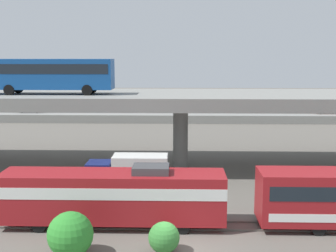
{
  "coord_description": "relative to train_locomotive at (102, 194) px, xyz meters",
  "views": [
    {
      "loc": [
        -0.03,
        -24.71,
        11.44
      ],
      "look_at": [
        -1.38,
        23.77,
        3.66
      ],
      "focal_mm": 47.91,
      "sensor_mm": 36.0,
      "label": 1
    }
  ],
  "objects": [
    {
      "name": "parked_car_3",
      "position": [
        26.86,
        53.51,
        -0.03
      ],
      "size": [
        4.22,
        1.86,
        1.5
      ],
      "rotation": [
        0.0,
        0.0,
        3.14
      ],
      "color": "#515459",
      "rests_on": "pier_parking_lot"
    },
    {
      "name": "parked_car_5",
      "position": [
        2.6,
        51.48,
        -0.03
      ],
      "size": [
        4.23,
        1.99,
        1.5
      ],
      "color": "#9E998C",
      "rests_on": "pier_parking_lot"
    },
    {
      "name": "train_locomotive",
      "position": [
        0.0,
        0.0,
        0.0
      ],
      "size": [
        15.93,
        3.04,
        4.18
      ],
      "rotation": [
        0.0,
        0.0,
        3.14
      ],
      "color": "maroon",
      "rests_on": "ground_plane"
    },
    {
      "name": "harbor_water",
      "position": [
        5.24,
        74.0,
        -2.19
      ],
      "size": [
        140.0,
        36.0,
        0.01
      ],
      "primitive_type": "cube",
      "color": "#385B7A",
      "rests_on": "ground_plane"
    },
    {
      "name": "parked_car_1",
      "position": [
        8.22,
        51.87,
        -0.03
      ],
      "size": [
        4.29,
        1.95,
        1.5
      ],
      "color": "silver",
      "rests_on": "pier_parking_lot"
    },
    {
      "name": "parked_car_2",
      "position": [
        30.37,
        48.34,
        -0.03
      ],
      "size": [
        4.2,
        2.0,
        1.5
      ],
      "rotation": [
        0.0,
        0.0,
        3.14
      ],
      "color": "maroon",
      "rests_on": "pier_parking_lot"
    },
    {
      "name": "transit_bus_on_overpass",
      "position": [
        -7.33,
        14.49,
        7.47
      ],
      "size": [
        12.0,
        2.68,
        3.4
      ],
      "rotation": [
        0.0,
        0.0,
        3.14
      ],
      "color": "#14478C",
      "rests_on": "highway_overpass"
    },
    {
      "name": "parked_car_0",
      "position": [
        28.8,
        51.38,
        -0.03
      ],
      "size": [
        4.13,
        1.88,
        1.5
      ],
      "color": "#515459",
      "rests_on": "pier_parking_lot"
    },
    {
      "name": "service_truck_west",
      "position": [
        0.97,
        7.98,
        -0.56
      ],
      "size": [
        6.8,
        2.46,
        3.04
      ],
      "rotation": [
        0.0,
        0.0,
        3.14
      ],
      "color": "navy",
      "rests_on": "ground_plane"
    },
    {
      "name": "rail_strip_near",
      "position": [
        5.24,
        -0.74,
        -2.13
      ],
      "size": [
        110.0,
        0.12,
        0.12
      ],
      "primitive_type": "cube",
      "color": "#59544C",
      "rests_on": "ground_plane"
    },
    {
      "name": "shrub_left",
      "position": [
        -1.01,
        -4.74,
        -0.88
      ],
      "size": [
        2.63,
        2.63,
        2.63
      ],
      "primitive_type": "sphere",
      "color": "#308B2F",
      "rests_on": "ground_plane"
    },
    {
      "name": "shrub_right",
      "position": [
        4.3,
        -4.08,
        -1.27
      ],
      "size": [
        1.84,
        1.84,
        1.84
      ],
      "primitive_type": "sphere",
      "color": "#378135",
      "rests_on": "ground_plane"
    },
    {
      "name": "highway_overpass",
      "position": [
        5.24,
        16.0,
        4.6
      ],
      "size": [
        96.0,
        11.92,
        7.6
      ],
      "color": "gray",
      "rests_on": "ground_plane"
    },
    {
      "name": "pier_parking_lot",
      "position": [
        5.24,
        51.0,
        -1.5
      ],
      "size": [
        63.9,
        12.21,
        1.39
      ],
      "primitive_type": "cube",
      "color": "gray",
      "rests_on": "ground_plane"
    },
    {
      "name": "parked_car_7",
      "position": [
        -5.0,
        52.37,
        -0.03
      ],
      "size": [
        4.23,
        1.87,
        1.5
      ],
      "color": "#0C4C26",
      "rests_on": "pier_parking_lot"
    },
    {
      "name": "rail_strip_far",
      "position": [
        5.24,
        0.74,
        -2.13
      ],
      "size": [
        110.0,
        0.12,
        0.12
      ],
      "primitive_type": "cube",
      "color": "#59544C",
      "rests_on": "ground_plane"
    },
    {
      "name": "ground_plane",
      "position": [
        5.24,
        -4.0,
        -2.19
      ],
      "size": [
        260.0,
        260.0,
        0.0
      ],
      "primitive_type": "plane",
      "color": "#605B54"
    },
    {
      "name": "parked_car_6",
      "position": [
        -20.87,
        48.28,
        -0.03
      ],
      "size": [
        4.21,
        1.86,
        1.5
      ],
      "rotation": [
        0.0,
        0.0,
        3.14
      ],
      "color": "navy",
      "rests_on": "pier_parking_lot"
    },
    {
      "name": "parked_car_4",
      "position": [
        -18.91,
        52.27,
        -0.03
      ],
      "size": [
        4.6,
        1.94,
        1.5
      ],
      "color": "black",
      "rests_on": "pier_parking_lot"
    }
  ]
}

